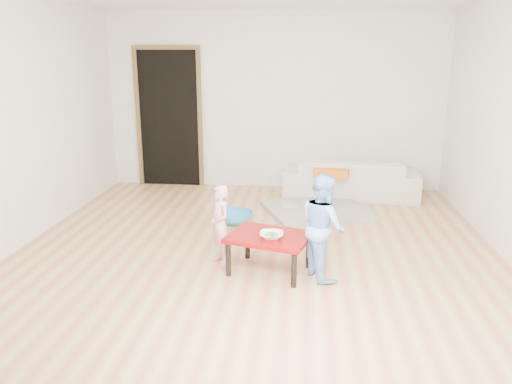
# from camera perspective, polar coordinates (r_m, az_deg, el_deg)

# --- Properties ---
(floor) EXTENTS (5.00, 5.00, 0.01)m
(floor) POSITION_cam_1_polar(r_m,az_deg,el_deg) (5.40, 0.21, -6.10)
(floor) COLOR #B8724F
(floor) RESTS_ON ground
(back_wall) EXTENTS (5.00, 0.02, 2.60)m
(back_wall) POSITION_cam_1_polar(r_m,az_deg,el_deg) (7.54, 2.09, 10.26)
(back_wall) COLOR silver
(back_wall) RESTS_ON floor
(left_wall) EXTENTS (0.02, 5.00, 2.60)m
(left_wall) POSITION_cam_1_polar(r_m,az_deg,el_deg) (5.86, -25.13, 7.32)
(left_wall) COLOR silver
(left_wall) RESTS_ON floor
(doorway) EXTENTS (1.02, 0.08, 2.11)m
(doorway) POSITION_cam_1_polar(r_m,az_deg,el_deg) (7.82, -9.85, 8.21)
(doorway) COLOR brown
(doorway) RESTS_ON back_wall
(sofa) EXTENTS (1.95, 0.91, 0.55)m
(sofa) POSITION_cam_1_polar(r_m,az_deg,el_deg) (7.28, 10.78, 1.63)
(sofa) COLOR beige
(sofa) RESTS_ON floor
(cushion) EXTENTS (0.55, 0.51, 0.13)m
(cushion) POSITION_cam_1_polar(r_m,az_deg,el_deg) (6.97, 8.76, 2.37)
(cushion) COLOR orange
(cushion) RESTS_ON sofa
(red_table) EXTENTS (0.86, 0.74, 0.37)m
(red_table) POSITION_cam_1_polar(r_m,az_deg,el_deg) (4.71, 1.51, -7.02)
(red_table) COLOR #800706
(red_table) RESTS_ON floor
(bowl) EXTENTS (0.22, 0.22, 0.05)m
(bowl) POSITION_cam_1_polar(r_m,az_deg,el_deg) (4.55, 1.79, -4.97)
(bowl) COLOR white
(bowl) RESTS_ON red_table
(broccoli) EXTENTS (0.12, 0.12, 0.06)m
(broccoli) POSITION_cam_1_polar(r_m,az_deg,el_deg) (4.55, 1.79, -4.95)
(broccoli) COLOR #2D5919
(broccoli) RESTS_ON red_table
(child_pink) EXTENTS (0.31, 0.34, 0.78)m
(child_pink) POSITION_cam_1_polar(r_m,az_deg,el_deg) (4.84, -4.11, -3.75)
(child_pink) COLOR pink
(child_pink) RESTS_ON floor
(child_blue) EXTENTS (0.53, 0.58, 0.97)m
(child_blue) POSITION_cam_1_polar(r_m,az_deg,el_deg) (4.55, 7.66, -3.90)
(child_blue) COLOR #68A9F3
(child_blue) RESTS_ON floor
(basin) EXTENTS (0.44, 0.44, 0.14)m
(basin) POSITION_cam_1_polar(r_m,az_deg,el_deg) (6.08, -2.46, -2.89)
(basin) COLOR teal
(basin) RESTS_ON floor
(blanket) EXTENTS (1.53, 1.42, 0.06)m
(blanket) POSITION_cam_1_polar(r_m,az_deg,el_deg) (6.51, 7.04, -2.11)
(blanket) COLOR #A9A595
(blanket) RESTS_ON floor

